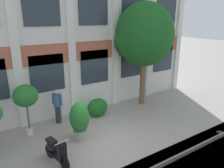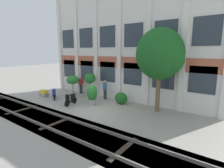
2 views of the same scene
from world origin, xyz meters
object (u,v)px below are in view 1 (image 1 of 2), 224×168
potted_plant_fluted_column (80,120)px  topiary_hedge (97,107)px  scooter_second_parked (55,151)px  resident_by_doorway (57,105)px  broadleaf_tree (144,36)px  potted_plant_low_pan (26,97)px

potted_plant_fluted_column → topiary_hedge: (1.63, 1.47, -0.39)m
potted_plant_fluted_column → scooter_second_parked: (-1.31, -0.88, -0.40)m
potted_plant_fluted_column → resident_by_doorway: (-0.23, 1.86, 0.02)m
scooter_second_parked → resident_by_doorway: size_ratio=0.85×
broadleaf_tree → potted_plant_low_pan: bearing=-180.0°
resident_by_doorway → potted_plant_fluted_column: bearing=63.0°
topiary_hedge → potted_plant_fluted_column: bearing=-137.8°
potted_plant_fluted_column → potted_plant_low_pan: bearing=136.7°
potted_plant_fluted_column → resident_by_doorway: size_ratio=0.98×
resident_by_doorway → topiary_hedge: resident_by_doorway is taller
scooter_second_parked → potted_plant_low_pan: bearing=175.0°
potted_plant_low_pan → resident_by_doorway: (1.37, 0.35, -0.80)m
broadleaf_tree → potted_plant_low_pan: broadleaf_tree is taller
topiary_hedge → resident_by_doorway: bearing=168.2°
broadleaf_tree → topiary_hedge: broadleaf_tree is taller
resident_by_doorway → topiary_hedge: 1.93m
scooter_second_parked → resident_by_doorway: resident_by_doorway is taller
broadleaf_tree → resident_by_doorway: (-4.72, 0.34, -2.87)m
potted_plant_fluted_column → resident_by_doorway: resident_by_doorway is taller
potted_plant_low_pan → resident_by_doorway: 1.63m
potted_plant_fluted_column → scooter_second_parked: bearing=-146.3°
broadleaf_tree → scooter_second_parked: broadleaf_tree is taller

